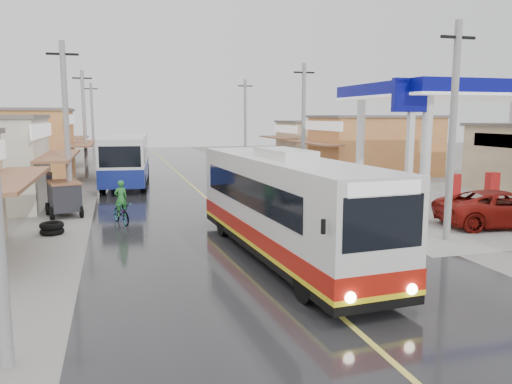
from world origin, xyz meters
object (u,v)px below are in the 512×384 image
(second_bus, at_px, (126,159))
(jeepney, at_px, (503,209))
(tyre_stack, at_px, (52,228))
(tricycle_near, at_px, (64,196))
(cyclist, at_px, (121,210))
(tricycle_far, at_px, (34,187))
(coach_bus, at_px, (283,206))

(second_bus, distance_m, jeepney, 22.91)
(tyre_stack, bearing_deg, tricycle_near, 87.58)
(cyclist, height_order, tricycle_far, cyclist)
(coach_bus, xyz_separation_m, tricycle_near, (-7.59, 9.33, -0.79))
(jeepney, xyz_separation_m, tricycle_far, (-19.92, 11.52, 0.14))
(second_bus, distance_m, tricycle_far, 7.66)
(second_bus, xyz_separation_m, cyclist, (-0.54, -12.39, -1.15))
(cyclist, height_order, tricycle_near, cyclist)
(tyre_stack, bearing_deg, cyclist, 24.84)
(tyre_stack, bearing_deg, jeepney, -11.42)
(cyclist, xyz_separation_m, tricycle_near, (-2.53, 2.53, 0.30))
(tricycle_near, xyz_separation_m, tricycle_far, (-1.87, 4.07, -0.03))
(second_bus, bearing_deg, coach_bus, -71.64)
(jeepney, distance_m, tricycle_near, 19.52)
(tyre_stack, bearing_deg, second_bus, 76.67)
(coach_bus, height_order, cyclist, coach_bus)
(cyclist, bearing_deg, tricycle_near, 116.55)
(jeepney, height_order, cyclist, cyclist)
(second_bus, xyz_separation_m, tyre_stack, (-3.23, -13.63, -1.54))
(second_bus, bearing_deg, tyre_stack, -98.21)
(coach_bus, distance_m, tricycle_near, 12.05)
(second_bus, height_order, cyclist, second_bus)
(second_bus, bearing_deg, tricycle_near, -102.18)
(tricycle_near, bearing_deg, cyclist, -58.58)
(tricycle_near, bearing_deg, coach_bus, -64.49)
(coach_bus, distance_m, second_bus, 19.72)
(jeepney, bearing_deg, tricycle_far, 69.52)
(jeepney, relative_size, tricycle_near, 2.48)
(coach_bus, xyz_separation_m, second_bus, (-4.52, 19.19, 0.05))
(tricycle_near, height_order, tyre_stack, tricycle_near)
(second_bus, relative_size, tricycle_far, 4.34)
(tricycle_far, bearing_deg, tyre_stack, -61.42)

